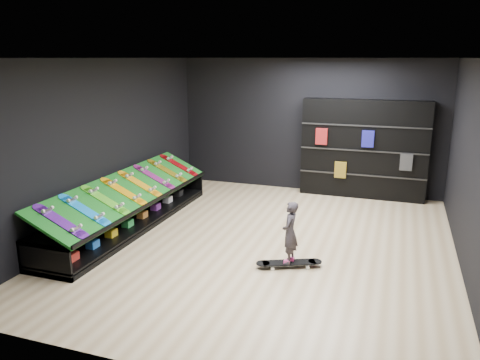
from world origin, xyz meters
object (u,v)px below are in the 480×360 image
(display_rack, at_px, (131,213))
(floor_skateboard, at_px, (289,264))
(child, at_px, (290,244))
(back_shelving, at_px, (364,149))

(display_rack, bearing_deg, floor_skateboard, -13.90)
(floor_skateboard, xyz_separation_m, child, (0.00, 0.00, 0.32))
(display_rack, bearing_deg, child, -13.90)
(back_shelving, distance_m, child, 4.21)
(floor_skateboard, height_order, child, child)
(back_shelving, height_order, floor_skateboard, back_shelving)
(display_rack, relative_size, child, 8.08)
(floor_skateboard, bearing_deg, child, 0.00)
(display_rack, distance_m, floor_skateboard, 3.26)
(back_shelving, distance_m, floor_skateboard, 4.28)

